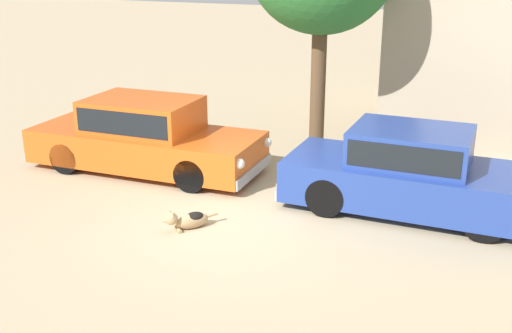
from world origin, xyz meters
TOP-DOWN VIEW (x-y plane):
  - ground_plane at (0.00, 0.00)m, footprint 80.00×80.00m
  - parked_sedan_nearest at (-2.69, 1.55)m, footprint 4.88×1.92m
  - parked_sedan_second at (2.64, 1.47)m, footprint 4.38×1.75m
  - stray_dog_spotted at (-0.50, -0.68)m, footprint 0.67×0.81m

SIDE VIEW (x-z plane):
  - ground_plane at x=0.00m, z-range 0.00..0.00m
  - stray_dog_spotted at x=-0.50m, z-range -0.03..0.35m
  - parked_sedan_second at x=2.64m, z-range -0.01..1.45m
  - parked_sedan_nearest at x=-2.69m, z-range -0.01..1.47m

